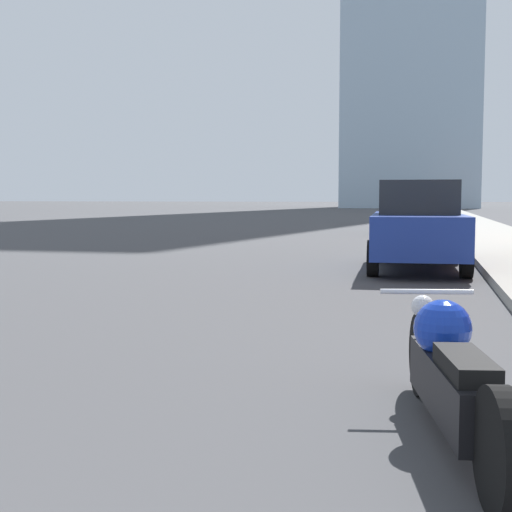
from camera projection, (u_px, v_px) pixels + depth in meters
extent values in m
cube|color=gray|center=(467.00, 222.00, 37.53)|extent=(2.61, 240.00, 0.15)
cylinder|color=black|center=(423.00, 355.00, 4.95)|extent=(0.19, 0.58, 0.57)
cylinder|color=black|center=(499.00, 451.00, 3.08)|extent=(0.19, 0.58, 0.57)
cube|color=black|center=(452.00, 387.00, 4.01)|extent=(0.48, 1.45, 0.31)
sphere|color=#1433AD|center=(443.00, 328.00, 4.27)|extent=(0.35, 0.35, 0.35)
cube|color=black|center=(466.00, 364.00, 3.69)|extent=(0.32, 0.68, 0.10)
sphere|color=silver|center=(423.00, 306.00, 4.95)|extent=(0.16, 0.16, 0.16)
cylinder|color=silver|center=(427.00, 292.00, 4.81)|extent=(0.62, 0.14, 0.04)
cube|color=#1E3899|center=(417.00, 233.00, 13.52)|extent=(1.80, 4.47, 0.74)
cube|color=#23282D|center=(418.00, 197.00, 13.47)|extent=(1.47, 2.17, 0.62)
cylinder|color=black|center=(377.00, 247.00, 15.04)|extent=(0.22, 0.64, 0.63)
cylinder|color=black|center=(454.00, 248.00, 14.74)|extent=(0.22, 0.64, 0.63)
cylinder|color=black|center=(373.00, 258.00, 12.37)|extent=(0.22, 0.64, 0.63)
cylinder|color=black|center=(467.00, 260.00, 12.07)|extent=(0.22, 0.64, 0.63)
cube|color=silver|center=(413.00, 216.00, 26.41)|extent=(2.07, 4.42, 0.65)
cube|color=#23282D|center=(413.00, 199.00, 26.35)|extent=(1.65, 2.17, 0.59)
cylinder|color=black|center=(389.00, 223.00, 27.88)|extent=(0.25, 0.73, 0.71)
cylinder|color=black|center=(433.00, 223.00, 27.62)|extent=(0.25, 0.73, 0.71)
cylinder|color=black|center=(391.00, 226.00, 25.25)|extent=(0.25, 0.73, 0.71)
cylinder|color=black|center=(440.00, 226.00, 24.99)|extent=(0.25, 0.73, 0.71)
cube|color=#BCBCC1|center=(419.00, 211.00, 37.76)|extent=(2.14, 4.06, 0.61)
cube|color=#23282D|center=(419.00, 200.00, 37.71)|extent=(1.71, 2.00, 0.62)
cylinder|color=black|center=(401.00, 216.00, 39.12)|extent=(0.25, 0.64, 0.62)
cylinder|color=black|center=(434.00, 216.00, 38.85)|extent=(0.25, 0.64, 0.62)
cylinder|color=black|center=(403.00, 218.00, 36.71)|extent=(0.25, 0.64, 0.62)
cylinder|color=black|center=(438.00, 218.00, 36.45)|extent=(0.25, 0.64, 0.62)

